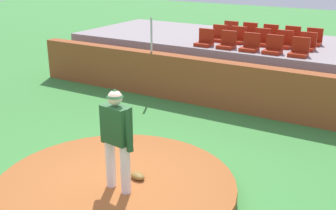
# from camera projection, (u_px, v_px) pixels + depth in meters

# --- Properties ---
(ground_plane) EXTENTS (60.00, 60.00, 0.00)m
(ground_plane) POSITION_uv_depth(u_px,v_px,m) (116.00, 193.00, 7.64)
(ground_plane) COLOR #3B8339
(pitchers_mound) EXTENTS (4.28, 4.28, 0.23)m
(pitchers_mound) POSITION_uv_depth(u_px,v_px,m) (116.00, 188.00, 7.61)
(pitchers_mound) COLOR #9D5527
(pitchers_mound) RESTS_ON ground_plane
(pitcher) EXTENTS (0.74, 0.33, 1.80)m
(pitcher) POSITION_uv_depth(u_px,v_px,m) (117.00, 133.00, 7.01)
(pitcher) COLOR silver
(pitcher) RESTS_ON pitchers_mound
(fielding_glove) EXTENTS (0.34, 0.28, 0.11)m
(fielding_glove) POSITION_uv_depth(u_px,v_px,m) (138.00, 176.00, 7.67)
(fielding_glove) COLOR brown
(fielding_glove) RESTS_ON pitchers_mound
(brick_barrier) EXTENTS (13.35, 0.40, 1.31)m
(brick_barrier) POSITION_uv_depth(u_px,v_px,m) (232.00, 86.00, 11.62)
(brick_barrier) COLOR #954925
(brick_barrier) RESTS_ON ground_plane
(fence_post_left) EXTENTS (0.06, 0.06, 1.02)m
(fence_post_left) POSITION_uv_depth(u_px,v_px,m) (151.00, 35.00, 12.49)
(fence_post_left) COLOR silver
(fence_post_left) RESTS_ON brick_barrier
(bleacher_platform) EXTENTS (12.78, 4.17, 1.42)m
(bleacher_platform) POSITION_uv_depth(u_px,v_px,m) (265.00, 63.00, 13.85)
(bleacher_platform) COLOR gray
(bleacher_platform) RESTS_ON ground_plane
(stadium_chair_0) EXTENTS (0.48, 0.44, 0.50)m
(stadium_chair_0) POSITION_uv_depth(u_px,v_px,m) (205.00, 40.00, 12.96)
(stadium_chair_0) COLOR #9A200D
(stadium_chair_0) RESTS_ON bleacher_platform
(stadium_chair_1) EXTENTS (0.48, 0.44, 0.50)m
(stadium_chair_1) POSITION_uv_depth(u_px,v_px,m) (227.00, 43.00, 12.62)
(stadium_chair_1) COLOR #9A200D
(stadium_chair_1) RESTS_ON bleacher_platform
(stadium_chair_2) EXTENTS (0.48, 0.44, 0.50)m
(stadium_chair_2) POSITION_uv_depth(u_px,v_px,m) (250.00, 45.00, 12.27)
(stadium_chair_2) COLOR #9A200D
(stadium_chair_2) RESTS_ON bleacher_platform
(stadium_chair_3) EXTENTS (0.48, 0.44, 0.50)m
(stadium_chair_3) POSITION_uv_depth(u_px,v_px,m) (273.00, 48.00, 11.96)
(stadium_chair_3) COLOR #9A200D
(stadium_chair_3) RESTS_ON bleacher_platform
(stadium_chair_4) EXTENTS (0.48, 0.44, 0.50)m
(stadium_chair_4) POSITION_uv_depth(u_px,v_px,m) (299.00, 50.00, 11.63)
(stadium_chair_4) COLOR #9A200D
(stadium_chair_4) RESTS_ON bleacher_platform
(stadium_chair_5) EXTENTS (0.48, 0.44, 0.50)m
(stadium_chair_5) POSITION_uv_depth(u_px,v_px,m) (219.00, 36.00, 13.67)
(stadium_chair_5) COLOR #9A200D
(stadium_chair_5) RESTS_ON bleacher_platform
(stadium_chair_6) EXTENTS (0.48, 0.44, 0.50)m
(stadium_chair_6) POSITION_uv_depth(u_px,v_px,m) (238.00, 38.00, 13.36)
(stadium_chair_6) COLOR #9A200D
(stadium_chair_6) RESTS_ON bleacher_platform
(stadium_chair_7) EXTENTS (0.48, 0.44, 0.50)m
(stadium_chair_7) POSITION_uv_depth(u_px,v_px,m) (261.00, 40.00, 13.02)
(stadium_chair_7) COLOR #9A200D
(stadium_chair_7) RESTS_ON bleacher_platform
(stadium_chair_8) EXTENTS (0.48, 0.44, 0.50)m
(stadium_chair_8) POSITION_uv_depth(u_px,v_px,m) (284.00, 42.00, 12.69)
(stadium_chair_8) COLOR #9A200D
(stadium_chair_8) RESTS_ON bleacher_platform
(stadium_chair_9) EXTENTS (0.48, 0.44, 0.50)m
(stadium_chair_9) POSITION_uv_depth(u_px,v_px,m) (307.00, 45.00, 12.37)
(stadium_chair_9) COLOR #9A200D
(stadium_chair_9) RESTS_ON bleacher_platform
(stadium_chair_10) EXTENTS (0.48, 0.44, 0.50)m
(stadium_chair_10) POSITION_uv_depth(u_px,v_px,m) (230.00, 32.00, 14.45)
(stadium_chair_10) COLOR #9A200D
(stadium_chair_10) RESTS_ON bleacher_platform
(stadium_chair_11) EXTENTS (0.48, 0.44, 0.50)m
(stadium_chair_11) POSITION_uv_depth(u_px,v_px,m) (249.00, 33.00, 14.12)
(stadium_chair_11) COLOR #9A200D
(stadium_chair_11) RESTS_ON bleacher_platform
(stadium_chair_12) EXTENTS (0.48, 0.44, 0.50)m
(stadium_chair_12) POSITION_uv_depth(u_px,v_px,m) (269.00, 36.00, 13.74)
(stadium_chair_12) COLOR #9A200D
(stadium_chair_12) RESTS_ON bleacher_platform
(stadium_chair_13) EXTENTS (0.48, 0.44, 0.50)m
(stadium_chair_13) POSITION_uv_depth(u_px,v_px,m) (291.00, 38.00, 13.43)
(stadium_chair_13) COLOR #9A200D
(stadium_chair_13) RESTS_ON bleacher_platform
(stadium_chair_14) EXTENTS (0.48, 0.44, 0.50)m
(stadium_chair_14) POSITION_uv_depth(u_px,v_px,m) (313.00, 40.00, 13.07)
(stadium_chair_14) COLOR #9A200D
(stadium_chair_14) RESTS_ON bleacher_platform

